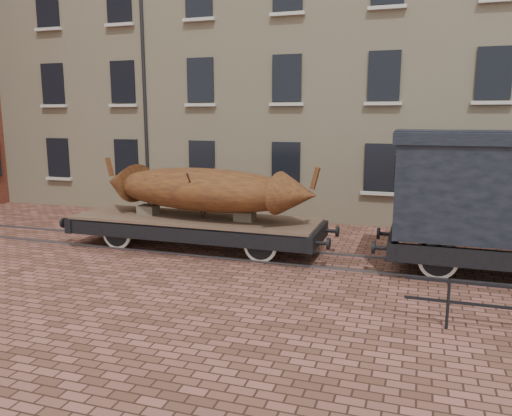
% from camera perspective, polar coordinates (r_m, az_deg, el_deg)
% --- Properties ---
extents(ground, '(90.00, 90.00, 0.00)m').
position_cam_1_polar(ground, '(14.25, 8.04, -6.01)').
color(ground, '#523124').
extents(warehouse_cream, '(40.00, 10.19, 14.00)m').
position_cam_1_polar(warehouse_cream, '(23.66, 20.54, 17.08)').
color(warehouse_cream, beige).
rests_on(warehouse_cream, ground).
extents(rail_track, '(30.00, 1.52, 0.06)m').
position_cam_1_polar(rail_track, '(14.24, 8.05, -5.89)').
color(rail_track, '#59595E').
rests_on(rail_track, ground).
extents(flatcar_wagon, '(8.48, 2.30, 1.28)m').
position_cam_1_polar(flatcar_wagon, '(15.24, -6.96, -1.80)').
color(flatcar_wagon, brown).
rests_on(flatcar_wagon, ground).
extents(iron_boat, '(7.22, 2.73, 1.71)m').
position_cam_1_polar(iron_boat, '(14.94, -6.13, 2.14)').
color(iron_boat, brown).
rests_on(iron_boat, flatcar_wagon).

